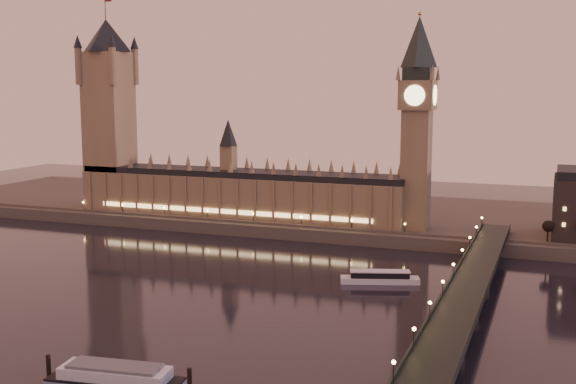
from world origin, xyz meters
TOP-DOWN VIEW (x-y plane):
  - ground at (0.00, 0.00)m, footprint 700.00×700.00m
  - far_embankment at (30.00, 165.00)m, footprint 560.00×130.00m
  - palace_of_westminster at (-40.12, 120.99)m, footprint 180.00×26.62m
  - victoria_tower at (-120.00, 121.00)m, footprint 31.68×31.68m
  - big_ben at (53.99, 120.99)m, footprint 17.68×17.68m
  - westminster_bridge at (91.61, 0.00)m, footprint 13.20×260.00m
  - bare_tree_0 at (117.04, 109.00)m, footprint 5.29×5.29m
  - cruise_boat_a at (56.14, 40.41)m, footprint 30.73×15.41m
  - moored_barge at (17.85, -80.57)m, footprint 39.17×13.89m

SIDE VIEW (x-z plane):
  - ground at x=0.00m, z-range 0.00..0.00m
  - cruise_boat_a at x=56.14m, z-range -0.29..4.54m
  - far_embankment at x=30.00m, z-range 0.00..6.00m
  - moored_barge at x=17.85m, z-range -0.56..6.67m
  - westminster_bridge at x=91.61m, z-range -2.13..13.17m
  - bare_tree_0 at x=117.04m, z-range 8.63..19.39m
  - palace_of_westminster at x=-40.12m, z-range -4.29..47.71m
  - big_ben at x=53.99m, z-range 11.95..115.95m
  - victoria_tower at x=-120.00m, z-range 6.79..124.79m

